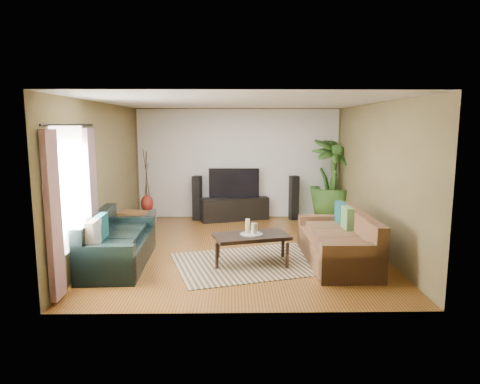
{
  "coord_description": "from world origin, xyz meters",
  "views": [
    {
      "loc": [
        -0.13,
        -7.74,
        2.3
      ],
      "look_at": [
        0.0,
        0.2,
        1.05
      ],
      "focal_mm": 32.0,
      "sensor_mm": 36.0,
      "label": 1
    }
  ],
  "objects_px": {
    "speaker_left": "(197,198)",
    "potted_plant": "(332,180)",
    "coffee_table": "(251,249)",
    "tv_stand": "(234,209)",
    "sofa_right": "(337,238)",
    "side_table": "(132,224)",
    "sofa_left": "(119,239)",
    "pedestal": "(148,216)",
    "speaker_right": "(294,198)",
    "vase": "(147,204)",
    "television": "(234,183)"
  },
  "relations": [
    {
      "from": "sofa_right",
      "to": "speaker_left",
      "type": "distance_m",
      "value": 4.22
    },
    {
      "from": "tv_stand",
      "to": "speaker_left",
      "type": "height_order",
      "value": "speaker_left"
    },
    {
      "from": "speaker_left",
      "to": "pedestal",
      "type": "relative_size",
      "value": 3.38
    },
    {
      "from": "television",
      "to": "speaker_left",
      "type": "bearing_deg",
      "value": 180.0
    },
    {
      "from": "tv_stand",
      "to": "vase",
      "type": "height_order",
      "value": "vase"
    },
    {
      "from": "sofa_right",
      "to": "potted_plant",
      "type": "xyz_separation_m",
      "value": [
        0.64,
        3.24,
        0.57
      ]
    },
    {
      "from": "coffee_table",
      "to": "side_table",
      "type": "xyz_separation_m",
      "value": [
        -2.42,
        1.83,
        0.01
      ]
    },
    {
      "from": "speaker_left",
      "to": "potted_plant",
      "type": "height_order",
      "value": "potted_plant"
    },
    {
      "from": "sofa_left",
      "to": "sofa_right",
      "type": "distance_m",
      "value": 3.63
    },
    {
      "from": "pedestal",
      "to": "side_table",
      "type": "bearing_deg",
      "value": -94.44
    },
    {
      "from": "coffee_table",
      "to": "speaker_right",
      "type": "height_order",
      "value": "speaker_right"
    },
    {
      "from": "coffee_table",
      "to": "potted_plant",
      "type": "xyz_separation_m",
      "value": [
        2.08,
        3.26,
        0.74
      ]
    },
    {
      "from": "sofa_left",
      "to": "sofa_right",
      "type": "bearing_deg",
      "value": -91.23
    },
    {
      "from": "sofa_left",
      "to": "speaker_left",
      "type": "bearing_deg",
      "value": -18.81
    },
    {
      "from": "sofa_left",
      "to": "side_table",
      "type": "distance_m",
      "value": 1.87
    },
    {
      "from": "speaker_right",
      "to": "coffee_table",
      "type": "bearing_deg",
      "value": -123.75
    },
    {
      "from": "pedestal",
      "to": "vase",
      "type": "height_order",
      "value": "vase"
    },
    {
      "from": "potted_plant",
      "to": "pedestal",
      "type": "distance_m",
      "value": 4.49
    },
    {
      "from": "coffee_table",
      "to": "television",
      "type": "xyz_separation_m",
      "value": [
        -0.28,
        3.34,
        0.66
      ]
    },
    {
      "from": "sofa_left",
      "to": "speaker_left",
      "type": "height_order",
      "value": "speaker_left"
    },
    {
      "from": "sofa_right",
      "to": "coffee_table",
      "type": "height_order",
      "value": "sofa_right"
    },
    {
      "from": "potted_plant",
      "to": "coffee_table",
      "type": "bearing_deg",
      "value": -122.51
    },
    {
      "from": "sofa_right",
      "to": "side_table",
      "type": "distance_m",
      "value": 4.26
    },
    {
      "from": "tv_stand",
      "to": "speaker_left",
      "type": "xyz_separation_m",
      "value": [
        -0.9,
        0.0,
        0.27
      ]
    },
    {
      "from": "coffee_table",
      "to": "vase",
      "type": "bearing_deg",
      "value": 112.63
    },
    {
      "from": "vase",
      "to": "side_table",
      "type": "distance_m",
      "value": 1.22
    },
    {
      "from": "vase",
      "to": "pedestal",
      "type": "bearing_deg",
      "value": 0.0
    },
    {
      "from": "sofa_right",
      "to": "television",
      "type": "relative_size",
      "value": 1.77
    },
    {
      "from": "potted_plant",
      "to": "side_table",
      "type": "bearing_deg",
      "value": -162.35
    },
    {
      "from": "sofa_left",
      "to": "potted_plant",
      "type": "distance_m",
      "value": 5.42
    },
    {
      "from": "speaker_left",
      "to": "vase",
      "type": "relative_size",
      "value": 2.64
    },
    {
      "from": "television",
      "to": "pedestal",
      "type": "bearing_deg",
      "value": -171.51
    },
    {
      "from": "sofa_left",
      "to": "pedestal",
      "type": "distance_m",
      "value": 3.06
    },
    {
      "from": "television",
      "to": "vase",
      "type": "bearing_deg",
      "value": -171.51
    },
    {
      "from": "tv_stand",
      "to": "pedestal",
      "type": "distance_m",
      "value": 2.08
    },
    {
      "from": "sofa_right",
      "to": "speaker_left",
      "type": "relative_size",
      "value": 1.98
    },
    {
      "from": "tv_stand",
      "to": "side_table",
      "type": "xyz_separation_m",
      "value": [
        -2.14,
        -1.5,
        -0.02
      ]
    },
    {
      "from": "sofa_right",
      "to": "side_table",
      "type": "bearing_deg",
      "value": -115.75
    },
    {
      "from": "television",
      "to": "speaker_left",
      "type": "xyz_separation_m",
      "value": [
        -0.9,
        0.0,
        -0.37
      ]
    },
    {
      "from": "speaker_left",
      "to": "vase",
      "type": "distance_m",
      "value": 1.2
    },
    {
      "from": "speaker_right",
      "to": "vase",
      "type": "height_order",
      "value": "speaker_right"
    },
    {
      "from": "vase",
      "to": "side_table",
      "type": "xyz_separation_m",
      "value": [
        -0.09,
        -1.2,
        -0.21
      ]
    },
    {
      "from": "television",
      "to": "speaker_left",
      "type": "relative_size",
      "value": 1.12
    },
    {
      "from": "coffee_table",
      "to": "television",
      "type": "distance_m",
      "value": 3.41
    },
    {
      "from": "speaker_left",
      "to": "side_table",
      "type": "distance_m",
      "value": 1.97
    },
    {
      "from": "tv_stand",
      "to": "pedestal",
      "type": "bearing_deg",
      "value": 171.73
    },
    {
      "from": "television",
      "to": "vase",
      "type": "height_order",
      "value": "television"
    },
    {
      "from": "tv_stand",
      "to": "potted_plant",
      "type": "xyz_separation_m",
      "value": [
        2.36,
        -0.07,
        0.72
      ]
    },
    {
      "from": "coffee_table",
      "to": "tv_stand",
      "type": "xyz_separation_m",
      "value": [
        -0.28,
        3.34,
        0.03
      ]
    },
    {
      "from": "tv_stand",
      "to": "sofa_left",
      "type": "bearing_deg",
      "value": -136.58
    }
  ]
}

